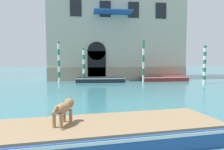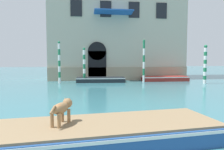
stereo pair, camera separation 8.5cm
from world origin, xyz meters
TOP-DOWN VIEW (x-y plane):
  - boat_foreground at (-3.40, 6.94)m, footprint 6.65×2.88m
  - dog_on_deck at (-4.57, 6.94)m, footprint 0.56×0.93m
  - boat_moored_near_palazzo at (-2.31, 21.95)m, footprint 4.68×1.92m
  - boat_moored_far at (4.25, 22.28)m, footprint 4.61×1.75m
  - mooring_pole_0 at (-6.14, 21.56)m, footprint 0.23×0.23m
  - mooring_pole_1 at (-3.88, 21.59)m, footprint 0.25×0.25m
  - mooring_pole_2 at (1.82, 21.55)m, footprint 0.22×0.22m
  - mooring_pole_3 at (6.92, 19.47)m, footprint 0.29×0.29m

SIDE VIEW (x-z plane):
  - boat_moored_far at x=4.25m, z-range 0.01..0.47m
  - boat_moored_near_palazzo at x=-2.31m, z-range 0.01..0.47m
  - boat_foreground at x=-3.40m, z-range 0.02..0.56m
  - dog_on_deck at x=-4.57m, z-range 0.65..1.31m
  - mooring_pole_1 at x=-3.88m, z-range 0.02..3.30m
  - mooring_pole_3 at x=6.92m, z-range 0.02..3.52m
  - mooring_pole_0 at x=-6.14m, z-range 0.02..3.86m
  - mooring_pole_2 at x=1.82m, z-range 0.02..4.09m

